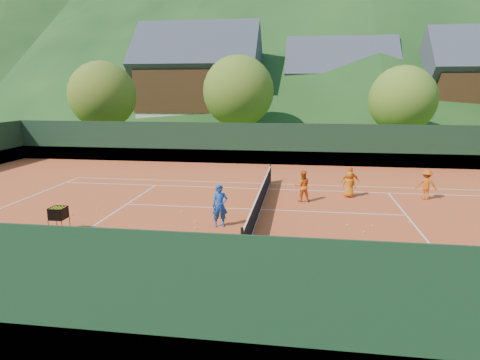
# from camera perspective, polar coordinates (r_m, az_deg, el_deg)

# --- Properties ---
(ground) EXTENTS (400.00, 400.00, 0.00)m
(ground) POSITION_cam_1_polar(r_m,az_deg,el_deg) (19.59, 2.71, -4.00)
(ground) COLOR #35561A
(ground) RESTS_ON ground
(clay_court) EXTENTS (40.00, 24.00, 0.02)m
(clay_court) POSITION_cam_1_polar(r_m,az_deg,el_deg) (19.59, 2.71, -3.97)
(clay_court) COLOR #C54820
(clay_court) RESTS_ON ground
(coach) EXTENTS (0.72, 0.58, 1.71)m
(coach) POSITION_cam_1_polar(r_m,az_deg,el_deg) (16.98, -2.70, -3.45)
(coach) COLOR #174498
(coach) RESTS_ON clay_court
(student_a) EXTENTS (0.83, 0.70, 1.53)m
(student_a) POSITION_cam_1_polar(r_m,az_deg,el_deg) (20.98, 8.34, -0.81)
(student_a) COLOR orange
(student_a) RESTS_ON clay_court
(student_b) EXTENTS (0.93, 0.46, 1.53)m
(student_b) POSITION_cam_1_polar(r_m,az_deg,el_deg) (22.44, 14.49, -0.24)
(student_b) COLOR orange
(student_b) RESTS_ON clay_court
(student_c) EXTENTS (0.71, 0.52, 1.33)m
(student_c) POSITION_cam_1_polar(r_m,az_deg,el_deg) (22.31, 14.36, -0.57)
(student_c) COLOR #CC6812
(student_c) RESTS_ON clay_court
(student_d) EXTENTS (1.05, 0.70, 1.51)m
(student_d) POSITION_cam_1_polar(r_m,az_deg,el_deg) (23.08, 23.58, -0.56)
(student_d) COLOR #CB5A12
(student_d) RESTS_ON clay_court
(tennis_ball_0) EXTENTS (0.07, 0.07, 0.07)m
(tennis_ball_0) POSITION_cam_1_polar(r_m,az_deg,el_deg) (17.83, 14.13, -5.82)
(tennis_ball_0) COLOR #C9F028
(tennis_ball_0) RESTS_ON clay_court
(tennis_ball_1) EXTENTS (0.07, 0.07, 0.07)m
(tennis_ball_1) POSITION_cam_1_polar(r_m,az_deg,el_deg) (11.37, 23.33, -17.14)
(tennis_ball_1) COLOR #C9F028
(tennis_ball_1) RESTS_ON clay_court
(tennis_ball_2) EXTENTS (0.07, 0.07, 0.07)m
(tennis_ball_2) POSITION_cam_1_polar(r_m,az_deg,el_deg) (18.81, -3.17, -4.52)
(tennis_ball_2) COLOR #C9F028
(tennis_ball_2) RESTS_ON clay_court
(tennis_ball_3) EXTENTS (0.07, 0.07, 0.07)m
(tennis_ball_3) POSITION_cam_1_polar(r_m,az_deg,el_deg) (14.02, -6.42, -10.50)
(tennis_ball_3) COLOR #C9F028
(tennis_ball_3) RESTS_ON clay_court
(tennis_ball_4) EXTENTS (0.07, 0.07, 0.07)m
(tennis_ball_4) POSITION_cam_1_polar(r_m,az_deg,el_deg) (14.89, 0.03, -9.05)
(tennis_ball_4) COLOR #C9F028
(tennis_ball_4) RESTS_ON clay_court
(tennis_ball_5) EXTENTS (0.07, 0.07, 0.07)m
(tennis_ball_5) POSITION_cam_1_polar(r_m,az_deg,el_deg) (17.74, -5.91, -5.60)
(tennis_ball_5) COLOR #C9F028
(tennis_ball_5) RESTS_ON clay_court
(tennis_ball_7) EXTENTS (0.07, 0.07, 0.07)m
(tennis_ball_7) POSITION_cam_1_polar(r_m,az_deg,el_deg) (15.32, -26.11, -9.71)
(tennis_ball_7) COLOR #C9F028
(tennis_ball_7) RESTS_ON clay_court
(tennis_ball_8) EXTENTS (0.07, 0.07, 0.07)m
(tennis_ball_8) POSITION_cam_1_polar(r_m,az_deg,el_deg) (15.54, -20.64, -8.93)
(tennis_ball_8) COLOR #C9F028
(tennis_ball_8) RESTS_ON clay_court
(tennis_ball_9) EXTENTS (0.07, 0.07, 0.07)m
(tennis_ball_9) POSITION_cam_1_polar(r_m,az_deg,el_deg) (19.18, -7.72, -4.28)
(tennis_ball_9) COLOR #C9F028
(tennis_ball_9) RESTS_ON clay_court
(tennis_ball_10) EXTENTS (0.07, 0.07, 0.07)m
(tennis_ball_10) POSITION_cam_1_polar(r_m,az_deg,el_deg) (18.94, 21.65, -5.26)
(tennis_ball_10) COLOR #C9F028
(tennis_ball_10) RESTS_ON clay_court
(tennis_ball_11) EXTENTS (0.07, 0.07, 0.07)m
(tennis_ball_11) POSITION_cam_1_polar(r_m,az_deg,el_deg) (17.58, -23.85, -6.76)
(tennis_ball_11) COLOR #C9F028
(tennis_ball_11) RESTS_ON clay_court
(tennis_ball_12) EXTENTS (0.07, 0.07, 0.07)m
(tennis_ball_12) POSITION_cam_1_polar(r_m,az_deg,el_deg) (17.73, -21.71, -6.42)
(tennis_ball_12) COLOR #C9F028
(tennis_ball_12) RESTS_ON clay_court
(tennis_ball_13) EXTENTS (0.07, 0.07, 0.07)m
(tennis_ball_13) POSITION_cam_1_polar(r_m,az_deg,el_deg) (12.29, 6.67, -13.89)
(tennis_ball_13) COLOR #C9F028
(tennis_ball_13) RESTS_ON clay_court
(tennis_ball_14) EXTENTS (0.07, 0.07, 0.07)m
(tennis_ball_14) POSITION_cam_1_polar(r_m,az_deg,el_deg) (13.33, -16.17, -12.16)
(tennis_ball_14) COLOR #C9F028
(tennis_ball_14) RESTS_ON clay_court
(tennis_ball_15) EXTENTS (0.07, 0.07, 0.07)m
(tennis_ball_15) POSITION_cam_1_polar(r_m,az_deg,el_deg) (14.80, 21.67, -10.07)
(tennis_ball_15) COLOR #C9F028
(tennis_ball_15) RESTS_ON clay_court
(tennis_ball_16) EXTENTS (0.07, 0.07, 0.07)m
(tennis_ball_16) POSITION_cam_1_polar(r_m,az_deg,el_deg) (13.25, -2.64, -11.81)
(tennis_ball_16) COLOR #C9F028
(tennis_ball_16) RESTS_ON clay_court
(tennis_ball_17) EXTENTS (0.07, 0.07, 0.07)m
(tennis_ball_17) POSITION_cam_1_polar(r_m,az_deg,el_deg) (17.10, 16.19, -6.70)
(tennis_ball_17) COLOR #C9F028
(tennis_ball_17) RESTS_ON clay_court
(tennis_ball_18) EXTENTS (0.07, 0.07, 0.07)m
(tennis_ball_18) POSITION_cam_1_polar(r_m,az_deg,el_deg) (11.74, 1.39, -15.12)
(tennis_ball_18) COLOR #C9F028
(tennis_ball_18) RESTS_ON clay_court
(tennis_ball_19) EXTENTS (0.07, 0.07, 0.07)m
(tennis_ball_19) POSITION_cam_1_polar(r_m,az_deg,el_deg) (20.09, -21.51, -4.28)
(tennis_ball_19) COLOR #C9F028
(tennis_ball_19) RESTS_ON clay_court
(tennis_ball_20) EXTENTS (0.07, 0.07, 0.07)m
(tennis_ball_20) POSITION_cam_1_polar(r_m,az_deg,el_deg) (11.65, 24.26, -16.47)
(tennis_ball_20) COLOR #C9F028
(tennis_ball_20) RESTS_ON clay_court
(tennis_ball_21) EXTENTS (0.07, 0.07, 0.07)m
(tennis_ball_21) POSITION_cam_1_polar(r_m,az_deg,el_deg) (12.87, 16.47, -13.08)
(tennis_ball_21) COLOR #C9F028
(tennis_ball_21) RESTS_ON clay_court
(tennis_ball_22) EXTENTS (0.07, 0.07, 0.07)m
(tennis_ball_22) POSITION_cam_1_polar(r_m,az_deg,el_deg) (17.95, 17.22, -5.88)
(tennis_ball_22) COLOR #C9F028
(tennis_ball_22) RESTS_ON clay_court
(tennis_ball_23) EXTENTS (0.07, 0.07, 0.07)m
(tennis_ball_23) POSITION_cam_1_polar(r_m,az_deg,el_deg) (18.51, -26.31, -6.07)
(tennis_ball_23) COLOR #C9F028
(tennis_ball_23) RESTS_ON clay_court
(tennis_ball_24) EXTENTS (0.07, 0.07, 0.07)m
(tennis_ball_24) POSITION_cam_1_polar(r_m,az_deg,el_deg) (12.65, -19.65, -13.75)
(tennis_ball_24) COLOR #C9F028
(tennis_ball_24) RESTS_ON clay_court
(tennis_ball_25) EXTENTS (0.07, 0.07, 0.07)m
(tennis_ball_25) POSITION_cam_1_polar(r_m,az_deg,el_deg) (13.75, 18.29, -11.54)
(tennis_ball_25) COLOR #C9F028
(tennis_ball_25) RESTS_ON clay_court
(tennis_ball_26) EXTENTS (0.07, 0.07, 0.07)m
(tennis_ball_26) POSITION_cam_1_polar(r_m,az_deg,el_deg) (17.00, -5.90, -6.39)
(tennis_ball_26) COLOR #C9F028
(tennis_ball_26) RESTS_ON clay_court
(tennis_ball_27) EXTENTS (0.07, 0.07, 0.07)m
(tennis_ball_27) POSITION_cam_1_polar(r_m,az_deg,el_deg) (17.49, -22.43, -6.73)
(tennis_ball_27) COLOR #C9F028
(tennis_ball_27) RESTS_ON clay_court
(tennis_ball_28) EXTENTS (0.07, 0.07, 0.07)m
(tennis_ball_28) POSITION_cam_1_polar(r_m,az_deg,el_deg) (13.99, -21.09, -11.33)
(tennis_ball_28) COLOR #C9F028
(tennis_ball_28) RESTS_ON clay_court
(tennis_ball_29) EXTENTS (0.07, 0.07, 0.07)m
(tennis_ball_29) POSITION_cam_1_polar(r_m,az_deg,el_deg) (20.81, -18.33, -3.50)
(tennis_ball_29) COLOR #C9F028
(tennis_ball_29) RESTS_ON clay_court
(court_lines) EXTENTS (23.83, 11.03, 0.00)m
(court_lines) POSITION_cam_1_polar(r_m,az_deg,el_deg) (19.58, 2.71, -3.94)
(court_lines) COLOR white
(court_lines) RESTS_ON clay_court
(tennis_net) EXTENTS (0.10, 12.07, 1.10)m
(tennis_net) POSITION_cam_1_polar(r_m,az_deg,el_deg) (19.45, 2.73, -2.53)
(tennis_net) COLOR black
(tennis_net) RESTS_ON clay_court
(perimeter_fence) EXTENTS (40.40, 24.24, 3.00)m
(perimeter_fence) POSITION_cam_1_polar(r_m,az_deg,el_deg) (19.28, 2.75, -0.38)
(perimeter_fence) COLOR black
(perimeter_fence) RESTS_ON clay_court
(ball_hopper) EXTENTS (0.57, 0.57, 1.00)m
(ball_hopper) POSITION_cam_1_polar(r_m,az_deg,el_deg) (17.70, -23.07, -4.16)
(ball_hopper) COLOR black
(ball_hopper) RESTS_ON clay_court
(chalet_left) EXTENTS (13.80, 9.93, 12.92)m
(chalet_left) POSITION_cam_1_polar(r_m,az_deg,el_deg) (50.15, -5.46, 12.27)
(chalet_left) COLOR beige
(chalet_left) RESTS_ON ground
(chalet_mid) EXTENTS (12.65, 8.82, 11.45)m
(chalet_mid) POSITION_cam_1_polar(r_m,az_deg,el_deg) (52.91, 13.08, 11.29)
(chalet_mid) COLOR beige
(chalet_mid) RESTS_ON ground
(chalet_right) EXTENTS (11.50, 8.82, 11.91)m
(chalet_right) POSITION_cam_1_polar(r_m,az_deg,el_deg) (52.03, 29.27, 10.38)
(chalet_right) COLOR beige
(chalet_right) RESTS_ON ground
(tree_a) EXTENTS (6.00, 6.00, 7.88)m
(tree_a) POSITION_cam_1_polar(r_m,az_deg,el_deg) (40.82, -17.89, 10.72)
(tree_a) COLOR #3D2718
(tree_a) RESTS_ON ground
(tree_b) EXTENTS (6.40, 6.40, 8.40)m
(tree_b) POSITION_cam_1_polar(r_m,az_deg,el_deg) (39.17, -0.24, 11.74)
(tree_b) COLOR #3D2518
(tree_b) RESTS_ON ground
(tree_c) EXTENTS (5.60, 5.60, 7.35)m
(tree_c) POSITION_cam_1_polar(r_m,az_deg,el_deg) (38.64, 20.86, 9.99)
(tree_c) COLOR #402B19
(tree_c) RESTS_ON ground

